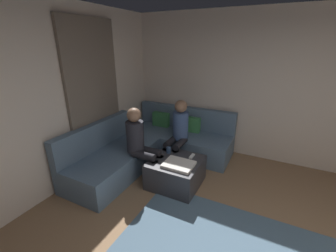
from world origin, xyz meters
The scene contains 10 objects.
wall_back centered at (0.00, 2.94, 1.35)m, with size 6.00×0.12×2.70m, color beige.
wall_left centered at (-2.94, 0.00, 1.35)m, with size 0.12×6.00×2.70m, color beige.
curtain_panel centered at (-2.84, 1.30, 1.25)m, with size 0.06×1.10×2.50m, color #726659.
sectional_couch centered at (-2.08, 1.88, 0.28)m, with size 2.10×2.55×0.87m.
ottoman centered at (-1.35, 1.35, 0.21)m, with size 0.76×0.76×0.42m, color #333338.
folded_blanket centered at (-1.25, 1.23, 0.44)m, with size 0.44×0.36×0.04m, color white.
coffee_mug centered at (-1.57, 1.53, 0.47)m, with size 0.08×0.08×0.10m, color #334C72.
game_remote centered at (-1.17, 1.57, 0.43)m, with size 0.05×0.15×0.02m, color white.
person_on_couch_back centered at (-1.58, 1.93, 0.66)m, with size 0.30×0.60×1.20m.
person_on_couch_side centered at (-1.93, 1.26, 0.66)m, with size 0.60×0.30×1.20m.
Camera 1 is at (-0.11, -1.38, 2.14)m, focal length 23.60 mm.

